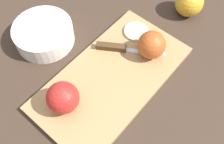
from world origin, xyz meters
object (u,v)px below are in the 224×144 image
at_px(bowl, 44,33).
at_px(apple_half_left, 63,98).
at_px(knife, 116,48).
at_px(apple_whole, 189,3).
at_px(apple_half_right, 152,45).

bearing_deg(bowl, apple_half_left, -130.79).
distance_m(knife, apple_whole, 0.25).
relative_size(apple_half_left, apple_half_right, 1.03).
height_order(apple_half_left, apple_half_right, apple_half_left).
xyz_separation_m(apple_half_left, apple_half_right, (0.22, -0.11, -0.00)).
xyz_separation_m(knife, apple_whole, (0.23, -0.11, 0.02)).
distance_m(apple_half_right, bowl, 0.28).
distance_m(apple_half_left, apple_half_right, 0.25).
bearing_deg(bowl, knife, -73.57).
xyz_separation_m(apple_half_left, knife, (0.19, -0.03, -0.03)).
relative_size(apple_half_left, apple_whole, 0.80).
relative_size(knife, apple_whole, 1.88).
bearing_deg(knife, bowl, 175.07).
bearing_deg(apple_whole, knife, 153.71).
distance_m(apple_half_left, apple_whole, 0.44).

